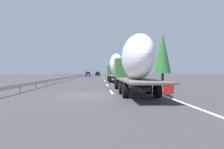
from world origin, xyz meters
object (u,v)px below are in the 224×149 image
(car_red_compact, at_px, (98,74))
(car_black_suv, at_px, (98,74))
(truck_trailing, at_px, (135,62))
(truck_lead, at_px, (116,67))
(road_sign, at_px, (122,70))
(car_blue_sedan, at_px, (88,74))

(car_red_compact, height_order, car_black_suv, car_black_suv)
(truck_trailing, bearing_deg, car_black_suv, 3.03)
(truck_lead, height_order, road_sign, truck_lead)
(car_red_compact, height_order, car_blue_sedan, car_blue_sedan)
(car_blue_sedan, bearing_deg, truck_trailing, -173.06)
(truck_trailing, height_order, car_red_compact, truck_trailing)
(car_black_suv, distance_m, road_sign, 34.91)
(car_blue_sedan, bearing_deg, road_sign, -156.96)
(truck_lead, bearing_deg, car_blue_sedan, 9.98)
(truck_trailing, height_order, car_blue_sedan, truck_trailing)
(car_red_compact, bearing_deg, car_black_suv, 179.48)
(truck_lead, relative_size, road_sign, 4.23)
(car_blue_sedan, bearing_deg, car_black_suv, -19.85)
(truck_lead, relative_size, car_blue_sedan, 2.86)
(truck_trailing, distance_m, car_blue_sedan, 60.03)
(car_black_suv, distance_m, car_blue_sedan, 10.53)
(car_red_compact, xyz_separation_m, car_black_suv, (-11.59, 0.11, 0.02))
(car_red_compact, height_order, road_sign, road_sign)
(truck_trailing, distance_m, car_black_suv, 69.59)
(road_sign, bearing_deg, car_red_compact, 8.28)
(car_blue_sedan, relative_size, road_sign, 1.48)
(truck_lead, bearing_deg, car_black_suv, 4.11)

